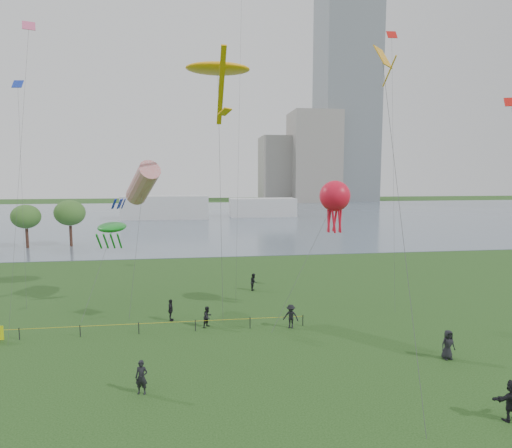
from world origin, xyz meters
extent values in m
plane|color=#183812|center=(0.00, 0.00, 0.00)|extent=(400.00, 400.00, 0.00)
cube|color=slate|center=(0.00, 100.00, 0.02)|extent=(400.00, 120.00, 0.08)
cube|color=slate|center=(62.00, 168.00, 60.00)|extent=(24.00, 24.00, 120.00)
cube|color=gray|center=(46.00, 162.00, 19.00)|extent=(20.00, 20.00, 38.00)
cube|color=gray|center=(32.00, 168.00, 14.00)|extent=(16.00, 18.00, 28.00)
cube|color=silver|center=(-12.00, 95.00, 3.00)|extent=(22.00, 8.00, 6.00)
cube|color=silver|center=(14.00, 98.00, 2.50)|extent=(18.00, 7.00, 5.00)
cylinder|color=#382119|center=(-30.11, 51.54, 1.52)|extent=(0.44, 0.44, 3.05)
ellipsoid|color=#3E6B2A|center=(-30.11, 51.54, 4.94)|extent=(4.33, 4.33, 3.66)
cylinder|color=#382119|center=(-23.81, 52.19, 1.66)|extent=(0.44, 0.44, 3.33)
ellipsoid|color=#3E6B2A|center=(-23.81, 52.19, 5.40)|extent=(4.73, 4.73, 3.99)
cylinder|color=black|center=(-16.17, 12.00, 0.42)|extent=(0.07, 0.07, 0.85)
cylinder|color=black|center=(-12.17, 12.00, 0.42)|extent=(0.07, 0.07, 0.85)
cylinder|color=black|center=(-8.17, 12.00, 0.42)|extent=(0.07, 0.07, 0.85)
cylinder|color=black|center=(-4.17, 12.00, 0.42)|extent=(0.07, 0.07, 0.85)
cylinder|color=black|center=(-0.17, 12.00, 0.42)|extent=(0.07, 0.07, 0.85)
cylinder|color=black|center=(3.83, 12.00, 0.42)|extent=(0.07, 0.07, 0.85)
cylinder|color=gold|center=(-8.17, 12.00, 0.75)|extent=(24.00, 0.03, 0.03)
imported|color=black|center=(-3.26, 12.75, 0.78)|extent=(0.95, 0.96, 1.57)
imported|color=black|center=(2.83, 11.67, 0.89)|extent=(1.32, 1.09, 1.78)
imported|color=black|center=(-6.07, 14.52, 0.85)|extent=(0.44, 1.01, 1.70)
imported|color=black|center=(11.24, 5.10, 0.91)|extent=(0.93, 0.64, 1.82)
imported|color=black|center=(10.28, -1.50, 0.96)|extent=(1.84, 0.76, 1.93)
imported|color=black|center=(-6.89, 3.33, 0.89)|extent=(0.73, 0.56, 1.78)
imported|color=black|center=(1.50, 22.48, 0.84)|extent=(0.79, 0.93, 1.68)
cylinder|color=#3F3F42|center=(-2.08, 15.33, 9.85)|extent=(0.06, 3.37, 19.71)
ellipsoid|color=#FFAA0D|center=(-2.10, 17.01, 19.71)|extent=(5.15, 3.22, 0.81)
cube|color=#FFAA0D|center=(-2.10, 12.81, 17.31)|extent=(0.36, 6.98, 4.09)
cube|color=#FFAA0D|center=(-2.10, 9.01, 15.21)|extent=(0.95, 0.95, 0.42)
cylinder|color=#3F3F42|center=(-8.84, 16.67, 5.30)|extent=(1.04, 2.85, 10.61)
cylinder|color=red|center=(-8.33, 18.08, 10.60)|extent=(3.59, 5.06, 3.76)
cylinder|color=#1A23B6|center=(-9.73, 16.88, 9.00)|extent=(0.60, 1.13, 0.88)
cylinder|color=#1A23B6|center=(-10.01, 17.26, 9.00)|extent=(0.60, 1.13, 0.88)
cylinder|color=#1A23B6|center=(-10.46, 17.11, 9.00)|extent=(0.60, 1.13, 0.88)
cylinder|color=#1A23B6|center=(-10.46, 16.64, 9.00)|extent=(0.60, 1.13, 0.88)
cylinder|color=#1A23B6|center=(-10.01, 16.50, 9.00)|extent=(0.60, 1.13, 0.88)
cylinder|color=#3F3F42|center=(-12.08, 17.54, 3.39)|extent=(1.66, 4.94, 6.79)
ellipsoid|color=#188723|center=(-11.27, 20.00, 6.78)|extent=(2.34, 4.22, 0.82)
cylinder|color=#188723|center=(-12.07, 18.40, 5.78)|extent=(0.16, 1.79, 1.54)
cylinder|color=#188723|center=(-11.52, 18.40, 5.78)|extent=(0.16, 1.79, 1.54)
cylinder|color=#188723|center=(-10.97, 18.40, 5.78)|extent=(0.16, 1.79, 1.54)
cylinder|color=#188723|center=(-10.42, 18.40, 5.78)|extent=(0.16, 1.79, 1.54)
cylinder|color=#3F3F42|center=(4.09, 12.68, 4.82)|extent=(5.69, 3.49, 9.65)
sphere|color=red|center=(6.92, 14.41, 9.63)|extent=(2.44, 2.44, 2.44)
cylinder|color=red|center=(7.42, 14.41, 8.03)|extent=(0.18, 0.54, 2.60)
cylinder|color=red|center=(7.17, 14.85, 8.03)|extent=(0.49, 0.36, 2.61)
cylinder|color=red|center=(6.67, 14.85, 8.03)|extent=(0.49, 0.36, 2.61)
cylinder|color=red|center=(6.42, 14.41, 8.03)|extent=(0.18, 0.54, 2.60)
cylinder|color=red|center=(6.67, 13.98, 8.03)|extent=(0.49, 0.36, 2.61)
cylinder|color=red|center=(7.17, 13.98, 8.03)|extent=(0.49, 0.36, 2.61)
cylinder|color=#3F3F42|center=(6.14, 1.58, 8.94)|extent=(0.89, 7.69, 17.88)
cube|color=#FAA316|center=(6.57, 5.42, 17.87)|extent=(1.41, 1.41, 1.15)
cylinder|color=#FAA316|center=(6.57, 4.52, 16.87)|extent=(0.08, 1.58, 1.35)
cube|color=#1933B2|center=(-19.69, 23.75, 19.40)|extent=(1.04, 1.00, 0.76)
cube|color=red|center=(13.80, 19.98, 23.92)|extent=(0.93, 0.60, 0.76)
cube|color=red|center=(21.08, 13.65, 17.10)|extent=(0.97, 0.68, 0.76)
cube|color=#E5598C|center=(-16.32, 17.53, 22.51)|extent=(1.05, 0.91, 0.76)
camera|label=1|loc=(-3.92, -18.28, 11.25)|focal=30.00mm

